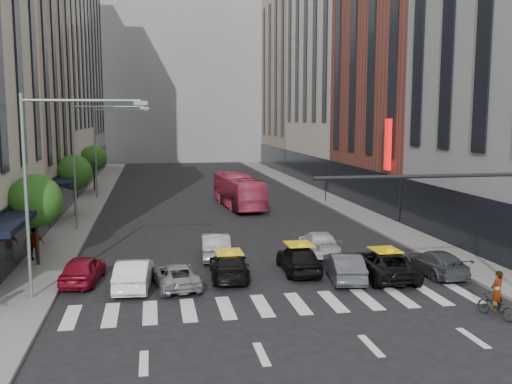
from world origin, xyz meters
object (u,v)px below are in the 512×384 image
streetlamp_mid (88,149)px  motorcycle (496,307)px  car_red (83,269)px  pedestrian_far (34,244)px  streetlamp_far (105,140)px  bus (239,191)px  car_white_front (134,274)px  taxi_left (229,265)px  streetlamp_near (48,169)px  taxi_center (299,258)px

streetlamp_mid → motorcycle: size_ratio=4.97×
car_red → pedestrian_far: size_ratio=2.18×
streetlamp_far → bus: (12.14, -7.37, -4.40)m
car_white_front → pedestrian_far: bearing=-41.7°
car_white_front → taxi_left: (4.68, 0.92, -0.06)m
car_white_front → taxi_left: car_white_front is taller
streetlamp_far → taxi_left: bearing=-74.7°
streetlamp_near → taxi_center: (11.94, 2.40, -5.15)m
bus → motorcycle: (5.99, -30.33, -1.03)m
streetlamp_far → pedestrian_far: (-2.13, -24.95, -4.82)m
streetlamp_mid → car_white_front: 16.19m
streetlamp_mid → bus: bearing=35.4°
car_white_front → taxi_left: bearing=-163.9°
pedestrian_far → taxi_left: bearing=155.9°
car_white_front → taxi_left: 4.77m
streetlamp_near → streetlamp_mid: 16.00m
motorcycle → taxi_center: bearing=-72.1°
taxi_center → pedestrian_far: (-14.07, 4.66, 0.33)m
streetlamp_mid → motorcycle: (18.13, -21.70, -5.43)m
streetlamp_near → car_white_front: streetlamp_near is taller
car_white_front → motorcycle: size_ratio=2.42×
streetlamp_near → car_red: streetlamp_near is taller
streetlamp_mid → bus: size_ratio=0.84×
car_red → pedestrian_far: 5.58m
motorcycle → car_red: bearing=-45.0°
car_red → car_white_front: bearing=158.3°
streetlamp_far → taxi_center: (11.94, -29.60, -5.15)m
streetlamp_mid → streetlamp_far: size_ratio=1.00×
car_white_front → pedestrian_far: 8.23m
bus → streetlamp_near: bearing=58.9°
taxi_left → motorcycle: bearing=145.9°
streetlamp_far → taxi_left: streetlamp_far is taller
streetlamp_near → motorcycle: streetlamp_near is taller
motorcycle → pedestrian_far: 23.95m
streetlamp_mid → taxi_left: streetlamp_mid is taller
streetlamp_mid → taxi_left: 17.06m
streetlamp_far → taxi_center: 32.34m
streetlamp_near → streetlamp_far: (0.00, 32.00, 0.00)m
streetlamp_mid → taxi_center: 18.82m
car_red → motorcycle: 18.98m
streetlamp_near → pedestrian_far: bearing=106.8°
streetlamp_mid → bus: streetlamp_mid is taller
streetlamp_far → taxi_center: streetlamp_far is taller
taxi_left → bus: size_ratio=0.43×
streetlamp_near → streetlamp_far: size_ratio=1.00×
streetlamp_far → motorcycle: bearing=-64.3°
car_red → motorcycle: car_red is taller
car_red → pedestrian_far: (-3.13, 4.60, 0.39)m
streetlamp_mid → motorcycle: streetlamp_mid is taller
car_red → bus: 24.84m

